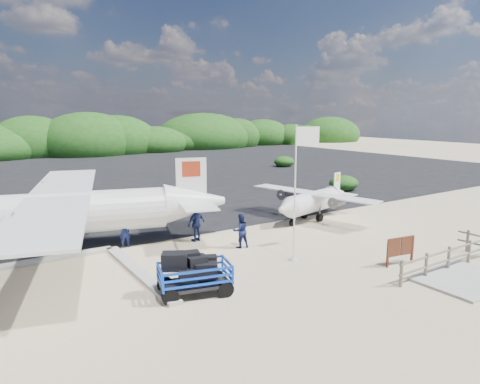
{
  "coord_description": "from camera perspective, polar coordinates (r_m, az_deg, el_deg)",
  "views": [
    {
      "loc": [
        -9.92,
        -14.02,
        6.21
      ],
      "look_at": [
        2.42,
        4.72,
        2.07
      ],
      "focal_mm": 32.0,
      "sensor_mm": 36.0,
      "label": 1
    }
  ],
  "objects": [
    {
      "name": "ground",
      "position": [
        18.26,
        1.83,
        -9.42
      ],
      "size": [
        160.0,
        160.0,
        0.0
      ],
      "primitive_type": "plane",
      "color": "beige"
    },
    {
      "name": "asphalt_apron",
      "position": [
        45.55,
        -20.46,
        1.96
      ],
      "size": [
        90.0,
        50.0,
        0.04
      ],
      "primitive_type": null,
      "color": "#B2B2B2",
      "rests_on": "ground"
    },
    {
      "name": "lagoon",
      "position": [
        16.74,
        -28.39,
        -12.63
      ],
      "size": [
        9.0,
        7.0,
        0.4
      ],
      "primitive_type": null,
      "color": "#B2B2B2",
      "rests_on": "ground"
    },
    {
      "name": "walkway_pad",
      "position": [
        18.46,
        27.81,
        -10.46
      ],
      "size": [
        3.5,
        2.5,
        0.1
      ],
      "primitive_type": null,
      "color": "#B2B2B2",
      "rests_on": "ground"
    },
    {
      "name": "vegetation_band",
      "position": [
        70.01,
        -25.14,
        4.39
      ],
      "size": [
        124.0,
        8.0,
        4.4
      ],
      "primitive_type": null,
      "color": "#B2B2B2",
      "rests_on": "ground"
    },
    {
      "name": "fence",
      "position": [
        19.32,
        25.93,
        -9.38
      ],
      "size": [
        6.4,
        2.0,
        1.1
      ],
      "primitive_type": null,
      "color": "#B2B2B2",
      "rests_on": "ground"
    },
    {
      "name": "baggage_cart",
      "position": [
        15.36,
        -6.01,
        -13.44
      ],
      "size": [
        2.94,
        2.12,
        1.33
      ],
      "primitive_type": null,
      "rotation": [
        0.0,
        0.0,
        -0.25
      ],
      "color": "blue",
      "rests_on": "ground"
    },
    {
      "name": "flagpole",
      "position": [
        18.68,
        7.12,
        -9.04
      ],
      "size": [
        1.2,
        0.62,
        5.76
      ],
      "primitive_type": null,
      "rotation": [
        0.0,
        0.0,
        -0.12
      ],
      "color": "white",
      "rests_on": "ground"
    },
    {
      "name": "signboard",
      "position": [
        19.17,
        20.47,
        -9.13
      ],
      "size": [
        1.5,
        0.37,
        1.23
      ],
      "primitive_type": null,
      "rotation": [
        0.0,
        0.0,
        -0.16
      ],
      "color": "#5E2E1A",
      "rests_on": "ground"
    },
    {
      "name": "crew_a",
      "position": [
        20.74,
        -15.15,
        -5.16
      ],
      "size": [
        0.56,
        0.38,
        1.51
      ],
      "primitive_type": "imported",
      "rotation": [
        0.0,
        0.0,
        3.17
      ],
      "color": "#141D4D",
      "rests_on": "ground"
    },
    {
      "name": "crew_b",
      "position": [
        20.01,
        0.06,
        -5.18
      ],
      "size": [
        0.89,
        0.74,
        1.63
      ],
      "primitive_type": "imported",
      "rotation": [
        0.0,
        0.0,
        2.97
      ],
      "color": "#141D4D",
      "rests_on": "ground"
    },
    {
      "name": "crew_c",
      "position": [
        21.12,
        -5.85,
        -4.2
      ],
      "size": [
        1.11,
        0.67,
        1.77
      ],
      "primitive_type": "imported",
      "rotation": [
        0.0,
        0.0,
        3.39
      ],
      "color": "#141D4D",
      "rests_on": "ground"
    },
    {
      "name": "aircraft_large",
      "position": [
        49.18,
        2.76,
        3.2
      ],
      "size": [
        21.37,
        21.37,
        5.17
      ],
      "primitive_type": null,
      "rotation": [
        0.0,
        0.0,
        2.86
      ],
      "color": "#B2B2B2",
      "rests_on": "ground"
    }
  ]
}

